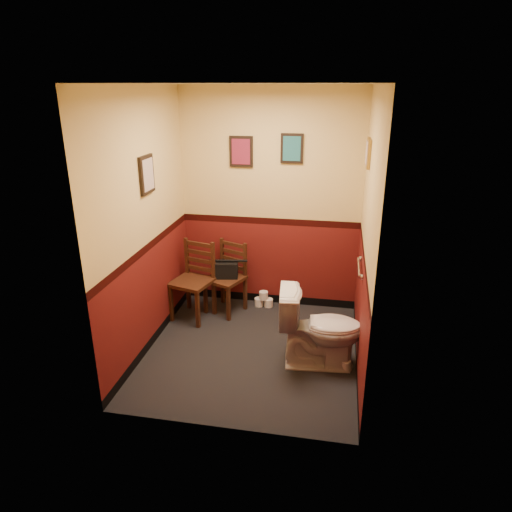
{
  "coord_description": "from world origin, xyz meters",
  "views": [
    {
      "loc": [
        0.81,
        -4.16,
        2.69
      ],
      "look_at": [
        0.0,
        0.25,
        1.0
      ],
      "focal_mm": 32.0,
      "sensor_mm": 36.0,
      "label": 1
    }
  ],
  "objects": [
    {
      "name": "floor",
      "position": [
        0.0,
        0.0,
        0.0
      ],
      "size": [
        2.2,
        2.4,
        0.0
      ],
      "primitive_type": "cube",
      "color": "black",
      "rests_on": "ground"
    },
    {
      "name": "framed_print_right",
      "position": [
        1.08,
        0.6,
        2.05
      ],
      "size": [
        0.04,
        0.34,
        0.28
      ],
      "color": "olive",
      "rests_on": "wall_right"
    },
    {
      "name": "wall_left",
      "position": [
        -1.1,
        0.0,
        1.35
      ],
      "size": [
        0.0,
        2.4,
        2.7
      ],
      "primitive_type": "cube",
      "rotation": [
        1.57,
        0.0,
        1.57
      ],
      "color": "#5D1412",
      "rests_on": "ground"
    },
    {
      "name": "ceiling",
      "position": [
        0.0,
        0.0,
        2.7
      ],
      "size": [
        2.2,
        2.4,
        0.0
      ],
      "primitive_type": "cube",
      "rotation": [
        3.14,
        0.0,
        0.0
      ],
      "color": "silver",
      "rests_on": "ground"
    },
    {
      "name": "wall_front",
      "position": [
        0.0,
        -1.2,
        1.35
      ],
      "size": [
        2.2,
        0.0,
        2.7
      ],
      "primitive_type": "cube",
      "rotation": [
        -1.57,
        0.0,
        0.0
      ],
      "color": "#5D1412",
      "rests_on": "ground"
    },
    {
      "name": "handbag",
      "position": [
        -0.5,
        0.85,
        0.57
      ],
      "size": [
        0.34,
        0.21,
        0.23
      ],
      "rotation": [
        0.0,
        0.0,
        0.17
      ],
      "color": "black",
      "rests_on": "chair_right"
    },
    {
      "name": "chair_right",
      "position": [
        -0.48,
        0.89,
        0.45
      ],
      "size": [
        0.54,
        0.54,
        0.89
      ],
      "rotation": [
        0.0,
        0.0,
        -0.4
      ],
      "color": "#462415",
      "rests_on": "floor"
    },
    {
      "name": "grab_bar",
      "position": [
        1.07,
        0.25,
        0.95
      ],
      "size": [
        0.05,
        0.56,
        0.06
      ],
      "color": "silver",
      "rests_on": "wall_right"
    },
    {
      "name": "wall_back",
      "position": [
        0.0,
        1.2,
        1.35
      ],
      "size": [
        2.2,
        0.0,
        2.7
      ],
      "primitive_type": "cube",
      "rotation": [
        1.57,
        0.0,
        0.0
      ],
      "color": "#5D1412",
      "rests_on": "ground"
    },
    {
      "name": "toilet_brush",
      "position": [
        0.99,
        -0.17,
        0.06
      ],
      "size": [
        0.11,
        0.11,
        0.38
      ],
      "color": "silver",
      "rests_on": "floor"
    },
    {
      "name": "chair_left",
      "position": [
        -0.84,
        0.66,
        0.47
      ],
      "size": [
        0.54,
        0.54,
        0.94
      ],
      "rotation": [
        0.0,
        0.0,
        -0.26
      ],
      "color": "#462415",
      "rests_on": "floor"
    },
    {
      "name": "tp_stack",
      "position": [
        -0.05,
        1.07,
        0.09
      ],
      "size": [
        0.24,
        0.12,
        0.21
      ],
      "color": "silver",
      "rests_on": "floor"
    },
    {
      "name": "framed_print_left",
      "position": [
        -1.08,
        0.1,
        1.85
      ],
      "size": [
        0.04,
        0.3,
        0.38
      ],
      "color": "black",
      "rests_on": "wall_left"
    },
    {
      "name": "framed_print_back_b",
      "position": [
        0.25,
        1.18,
        2.0
      ],
      "size": [
        0.26,
        0.04,
        0.34
      ],
      "color": "black",
      "rests_on": "wall_back"
    },
    {
      "name": "toilet",
      "position": [
        0.72,
        -0.12,
        0.41
      ],
      "size": [
        0.88,
        0.54,
        0.82
      ],
      "primitive_type": "imported",
      "rotation": [
        0.0,
        0.0,
        1.66
      ],
      "color": "white",
      "rests_on": "floor"
    },
    {
      "name": "framed_print_back_a",
      "position": [
        -0.35,
        1.18,
        1.95
      ],
      "size": [
        0.28,
        0.04,
        0.36
      ],
      "color": "black",
      "rests_on": "wall_back"
    },
    {
      "name": "wall_right",
      "position": [
        1.1,
        0.0,
        1.35
      ],
      "size": [
        0.0,
        2.4,
        2.7
      ],
      "primitive_type": "cube",
      "rotation": [
        1.57,
        0.0,
        -1.57
      ],
      "color": "#5D1412",
      "rests_on": "ground"
    }
  ]
}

